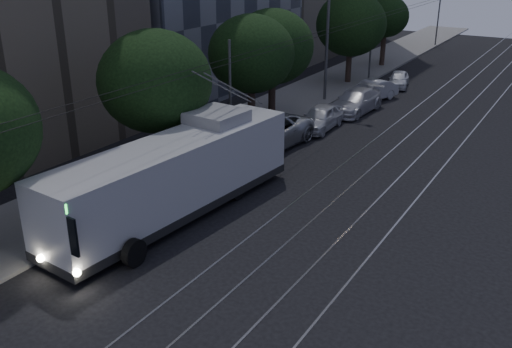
{
  "coord_description": "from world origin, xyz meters",
  "views": [
    {
      "loc": [
        10.43,
        -13.45,
        10.38
      ],
      "look_at": [
        -0.26,
        4.21,
        1.99
      ],
      "focal_mm": 40.0,
      "sensor_mm": 36.0,
      "label": 1
    }
  ],
  "objects_px": {
    "trolleybus": "(177,175)",
    "car_white_c": "(371,91)",
    "pickup_silver": "(265,133)",
    "car_white_b": "(356,101)",
    "streetlamp_far": "(334,10)",
    "car_white_d": "(398,79)",
    "car_white_a": "(320,118)"
  },
  "relations": [
    {
      "from": "pickup_silver",
      "to": "car_white_a",
      "type": "height_order",
      "value": "pickup_silver"
    },
    {
      "from": "car_white_c",
      "to": "streetlamp_far",
      "type": "xyz_separation_m",
      "value": [
        -2.3,
        -1.85,
        5.57
      ]
    },
    {
      "from": "trolleybus",
      "to": "car_white_b",
      "type": "relative_size",
      "value": 2.43
    },
    {
      "from": "pickup_silver",
      "to": "car_white_b",
      "type": "xyz_separation_m",
      "value": [
        1.47,
        9.23,
        -0.14
      ]
    },
    {
      "from": "car_white_d",
      "to": "streetlamp_far",
      "type": "xyz_separation_m",
      "value": [
        -2.65,
        -6.85,
        5.67
      ]
    },
    {
      "from": "car_white_b",
      "to": "car_white_d",
      "type": "bearing_deg",
      "value": 92.79
    },
    {
      "from": "pickup_silver",
      "to": "car_white_c",
      "type": "bearing_deg",
      "value": 88.08
    },
    {
      "from": "trolleybus",
      "to": "car_white_b",
      "type": "distance_m",
      "value": 18.05
    },
    {
      "from": "car_white_d",
      "to": "trolleybus",
      "type": "bearing_deg",
      "value": -104.3
    },
    {
      "from": "trolleybus",
      "to": "pickup_silver",
      "type": "xyz_separation_m",
      "value": [
        -1.05,
        8.79,
        -0.83
      ]
    },
    {
      "from": "car_white_b",
      "to": "streetlamp_far",
      "type": "relative_size",
      "value": 0.49
    },
    {
      "from": "car_white_d",
      "to": "pickup_silver",
      "type": "bearing_deg",
      "value": -108.28
    },
    {
      "from": "car_white_c",
      "to": "streetlamp_far",
      "type": "height_order",
      "value": "streetlamp_far"
    },
    {
      "from": "car_white_b",
      "to": "car_white_d",
      "type": "xyz_separation_m",
      "value": [
        0.13,
        8.45,
        -0.13
      ]
    },
    {
      "from": "trolleybus",
      "to": "car_white_a",
      "type": "relative_size",
      "value": 2.97
    },
    {
      "from": "car_white_d",
      "to": "car_white_c",
      "type": "bearing_deg",
      "value": -107.14
    },
    {
      "from": "car_white_d",
      "to": "streetlamp_far",
      "type": "distance_m",
      "value": 9.28
    },
    {
      "from": "pickup_silver",
      "to": "car_white_c",
      "type": "height_order",
      "value": "pickup_silver"
    },
    {
      "from": "car_white_a",
      "to": "streetlamp_far",
      "type": "xyz_separation_m",
      "value": [
        -2.11,
        6.12,
        5.56
      ]
    },
    {
      "from": "car_white_b",
      "to": "streetlamp_far",
      "type": "distance_m",
      "value": 6.29
    },
    {
      "from": "trolleybus",
      "to": "car_white_a",
      "type": "distance_m",
      "value": 13.53
    },
    {
      "from": "trolleybus",
      "to": "car_white_c",
      "type": "bearing_deg",
      "value": 94.25
    },
    {
      "from": "car_white_b",
      "to": "car_white_a",
      "type": "bearing_deg",
      "value": -91.59
    },
    {
      "from": "car_white_c",
      "to": "car_white_a",
      "type": "bearing_deg",
      "value": -70.32
    },
    {
      "from": "trolleybus",
      "to": "car_white_d",
      "type": "height_order",
      "value": "trolleybus"
    },
    {
      "from": "car_white_c",
      "to": "car_white_d",
      "type": "distance_m",
      "value": 5.01
    },
    {
      "from": "car_white_a",
      "to": "car_white_c",
      "type": "distance_m",
      "value": 7.98
    },
    {
      "from": "car_white_a",
      "to": "car_white_b",
      "type": "distance_m",
      "value": 4.55
    },
    {
      "from": "car_white_a",
      "to": "car_white_d",
      "type": "height_order",
      "value": "car_white_a"
    },
    {
      "from": "trolleybus",
      "to": "streetlamp_far",
      "type": "xyz_separation_m",
      "value": [
        -2.11,
        19.61,
        4.57
      ]
    },
    {
      "from": "pickup_silver",
      "to": "streetlamp_far",
      "type": "bearing_deg",
      "value": 99.26
    },
    {
      "from": "car_white_b",
      "to": "car_white_c",
      "type": "relative_size",
      "value": 1.2
    }
  ]
}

